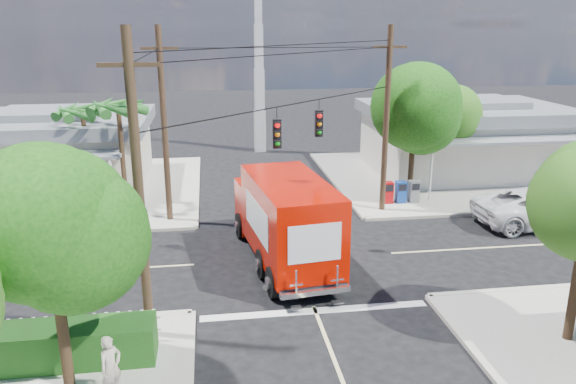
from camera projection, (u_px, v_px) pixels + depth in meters
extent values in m
plane|color=black|center=(295.00, 259.00, 22.44)|extent=(120.00, 120.00, 0.00)
cube|color=#ABA59A|center=(445.00, 176.00, 34.34)|extent=(14.00, 14.00, 0.14)
cube|color=#B8B3A3|center=(333.00, 181.00, 33.39)|extent=(0.25, 14.00, 0.14)
cube|color=#B8B3A3|center=(502.00, 213.00, 27.70)|extent=(14.00, 0.25, 0.14)
cube|color=#ABA59A|center=(71.00, 191.00, 31.35)|extent=(14.00, 14.00, 0.14)
cube|color=#B8B3A3|center=(197.00, 186.00, 32.30)|extent=(0.25, 14.00, 0.14)
cube|color=#B8B3A3|center=(35.00, 236.00, 24.71)|extent=(14.00, 0.25, 0.14)
cube|color=beige|center=(268.00, 189.00, 31.92)|extent=(0.12, 12.00, 0.01)
cube|color=beige|center=(528.00, 245.00, 23.79)|extent=(12.00, 0.12, 0.01)
cube|color=beige|center=(33.00, 274.00, 21.08)|extent=(12.00, 0.12, 0.01)
cube|color=silver|center=(315.00, 311.00, 18.36)|extent=(7.50, 0.40, 0.01)
cube|color=silver|center=(463.00, 144.00, 34.98)|extent=(11.00, 8.00, 3.40)
cube|color=slate|center=(466.00, 111.00, 34.39)|extent=(11.80, 8.80, 0.70)
cube|color=slate|center=(467.00, 103.00, 34.25)|extent=(6.05, 4.40, 0.50)
cube|color=slate|center=(506.00, 140.00, 29.99)|extent=(9.90, 1.80, 0.15)
cylinder|color=silver|center=(431.00, 173.00, 29.05)|extent=(0.12, 0.12, 2.90)
cube|color=beige|center=(55.00, 156.00, 32.16)|extent=(10.00, 8.00, 3.20)
cube|color=slate|center=(51.00, 122.00, 31.60)|extent=(10.80, 8.80, 0.70)
cube|color=slate|center=(50.00, 114.00, 31.45)|extent=(5.50, 4.40, 0.50)
cube|color=slate|center=(27.00, 157.00, 27.19)|extent=(9.00, 1.80, 0.15)
cylinder|color=silver|center=(112.00, 185.00, 27.37)|extent=(0.12, 0.12, 2.70)
cube|color=silver|center=(260.00, 131.00, 41.04)|extent=(0.80, 0.80, 3.00)
cube|color=silver|center=(259.00, 90.00, 40.17)|extent=(0.70, 0.70, 3.00)
cube|color=silver|center=(259.00, 46.00, 39.31)|extent=(0.60, 0.60, 3.00)
cube|color=silver|center=(258.00, 1.00, 38.45)|extent=(0.50, 0.50, 3.00)
cylinder|color=#422D1C|center=(62.00, 321.00, 13.80)|extent=(0.28, 0.28, 3.71)
sphere|color=#11460E|center=(50.00, 233.00, 13.13)|extent=(3.71, 3.71, 3.71)
sphere|color=#11460E|center=(33.00, 222.00, 13.20)|extent=(3.02, 3.02, 3.02)
sphere|color=#11460E|center=(63.00, 242.00, 12.93)|extent=(3.25, 3.25, 3.25)
cylinder|color=#422D1C|center=(411.00, 160.00, 29.23)|extent=(0.28, 0.28, 4.10)
sphere|color=#11460E|center=(415.00, 111.00, 28.50)|extent=(4.10, 4.10, 4.10)
sphere|color=#11460E|center=(406.00, 106.00, 28.56)|extent=(3.33, 3.33, 3.33)
sphere|color=#11460E|center=(423.00, 115.00, 28.30)|extent=(3.58, 3.58, 3.58)
cylinder|color=#422D1C|center=(442.00, 154.00, 31.75)|extent=(0.28, 0.28, 3.58)
sphere|color=#336B17|center=(445.00, 115.00, 31.10)|extent=(3.58, 3.58, 3.58)
sphere|color=#336B17|center=(437.00, 111.00, 31.17)|extent=(2.91, 2.91, 2.91)
sphere|color=#336B17|center=(453.00, 118.00, 30.90)|extent=(3.14, 3.14, 3.14)
cylinder|color=#422D1C|center=(576.00, 285.00, 16.02)|extent=(0.28, 0.28, 3.46)
sphere|color=#336B17|center=(571.00, 204.00, 15.48)|extent=(2.81, 2.81, 2.81)
cylinder|color=#422D1C|center=(123.00, 158.00, 27.77)|extent=(0.24, 0.24, 5.00)
cone|color=#276924|center=(137.00, 105.00, 27.14)|extent=(0.50, 2.06, 0.98)
cone|color=#276924|center=(132.00, 103.00, 27.77)|extent=(1.92, 1.68, 0.98)
cone|color=#276924|center=(116.00, 103.00, 27.83)|extent=(2.12, 0.95, 0.98)
cone|color=#276924|center=(102.00, 105.00, 27.28)|extent=(1.34, 2.07, 0.98)
cone|color=#276924|center=(99.00, 107.00, 26.54)|extent=(1.34, 2.07, 0.98)
cone|color=#276924|center=(111.00, 108.00, 26.16)|extent=(2.12, 0.95, 0.98)
cone|color=#276924|center=(128.00, 107.00, 26.43)|extent=(1.92, 1.68, 0.98)
cylinder|color=#422D1C|center=(87.00, 157.00, 28.98)|extent=(0.24, 0.24, 4.60)
cone|color=#276924|center=(101.00, 110.00, 28.41)|extent=(0.50, 2.06, 0.98)
cone|color=#276924|center=(96.00, 108.00, 29.03)|extent=(1.92, 1.68, 0.98)
cone|color=#276924|center=(82.00, 108.00, 29.09)|extent=(2.12, 0.95, 0.98)
cone|color=#276924|center=(67.00, 109.00, 28.55)|extent=(1.34, 2.07, 0.98)
cone|color=#276924|center=(64.00, 112.00, 27.81)|extent=(1.34, 2.07, 0.98)
cone|color=#276924|center=(74.00, 113.00, 27.43)|extent=(2.12, 0.95, 0.98)
cone|color=#276924|center=(91.00, 112.00, 27.70)|extent=(1.92, 1.68, 0.98)
cylinder|color=#473321|center=(139.00, 194.00, 15.51)|extent=(0.28, 0.28, 9.00)
cube|color=#473321|center=(129.00, 65.00, 14.50)|extent=(1.60, 0.12, 0.12)
cylinder|color=#473321|center=(386.00, 122.00, 26.78)|extent=(0.28, 0.28, 9.00)
cube|color=#473321|center=(390.00, 47.00, 25.77)|extent=(1.60, 0.12, 0.12)
cylinder|color=#473321|center=(164.00, 128.00, 25.37)|extent=(0.28, 0.28, 9.00)
cube|color=#473321|center=(159.00, 48.00, 24.36)|extent=(1.60, 0.12, 0.12)
cylinder|color=black|center=(296.00, 104.00, 20.65)|extent=(10.43, 10.43, 0.04)
cube|color=black|center=(277.00, 134.00, 20.06)|extent=(0.30, 0.24, 1.05)
sphere|color=red|center=(277.00, 125.00, 19.83)|extent=(0.20, 0.20, 0.20)
cube|color=black|center=(319.00, 123.00, 22.12)|extent=(0.30, 0.24, 1.05)
sphere|color=red|center=(320.00, 116.00, 21.89)|extent=(0.20, 0.20, 0.20)
cube|color=silver|center=(54.00, 337.00, 15.93)|extent=(5.94, 0.05, 0.08)
cube|color=silver|center=(53.00, 324.00, 15.81)|extent=(5.94, 0.05, 0.08)
cube|color=silver|center=(155.00, 325.00, 16.26)|extent=(0.09, 0.06, 1.00)
cube|color=#134D13|center=(38.00, 347.00, 15.08)|extent=(6.20, 1.20, 1.10)
cube|color=#B1070B|center=(388.00, 192.00, 28.90)|extent=(0.50, 0.50, 1.10)
cube|color=#123C99|center=(401.00, 192.00, 29.00)|extent=(0.50, 0.50, 1.10)
cube|color=slate|center=(414.00, 191.00, 29.09)|extent=(0.50, 0.50, 1.10)
cube|color=black|center=(284.00, 247.00, 22.13)|extent=(3.32, 8.08, 0.25)
cube|color=#C90F00|center=(265.00, 205.00, 24.73)|extent=(2.62, 2.01, 2.21)
cube|color=black|center=(262.00, 192.00, 25.27)|extent=(2.13, 0.53, 0.96)
cube|color=silver|center=(261.00, 214.00, 25.77)|extent=(2.31, 0.42, 0.35)
cube|color=#C90F00|center=(290.00, 219.00, 20.87)|extent=(3.26, 6.11, 2.92)
cube|color=white|center=(322.00, 212.00, 21.15)|extent=(0.49, 3.59, 1.31)
cube|color=white|center=(256.00, 218.00, 20.49)|extent=(0.49, 3.59, 1.31)
cube|color=white|center=(315.00, 243.00, 18.11)|extent=(1.80, 0.26, 1.31)
cube|color=silver|center=(315.00, 292.00, 18.47)|extent=(2.43, 0.57, 0.18)
cube|color=silver|center=(296.00, 285.00, 18.05)|extent=(0.46, 0.12, 1.01)
cube|color=silver|center=(337.00, 280.00, 18.42)|extent=(0.46, 0.12, 1.01)
cylinder|color=black|center=(241.00, 226.00, 24.53)|extent=(0.46, 1.14, 1.11)
cylinder|color=black|center=(291.00, 221.00, 25.12)|extent=(0.46, 1.14, 1.11)
cylinder|color=black|center=(273.00, 282.00, 19.14)|extent=(0.46, 1.14, 1.11)
cylinder|color=black|center=(337.00, 274.00, 19.74)|extent=(0.46, 1.14, 1.11)
imported|color=silver|center=(541.00, 208.00, 25.99)|extent=(6.21, 2.99, 1.71)
imported|color=beige|center=(111.00, 367.00, 13.70)|extent=(0.70, 0.71, 1.66)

